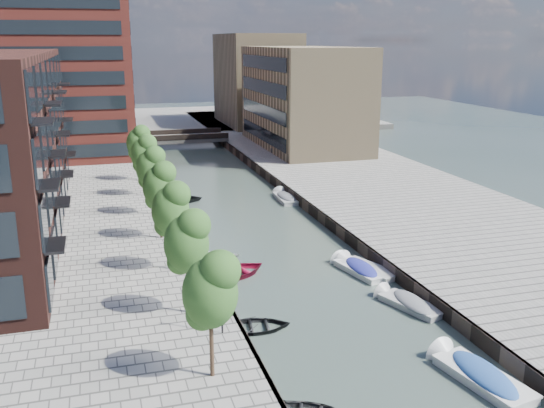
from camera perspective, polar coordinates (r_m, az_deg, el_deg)
name	(u,v)px	position (r m, az deg, el deg)	size (l,w,h in m)	color
water	(227,196)	(63.90, -4.22, 0.73)	(300.00, 300.00, 0.00)	#38473F
quay_right	(367,182)	(68.81, 8.92, 2.06)	(20.00, 140.00, 1.00)	gray
quay_wall_left	(169,196)	(62.83, -9.67, 0.77)	(0.25, 140.00, 1.00)	#332823
quay_wall_right	(283,188)	(65.28, 1.02, 1.53)	(0.25, 140.00, 1.00)	#332823
far_closure	(163,121)	(122.20, -10.25, 7.69)	(80.00, 40.00, 1.00)	gray
apartment_block	(1,145)	(51.66, -24.18, 5.06)	(8.00, 38.00, 14.00)	black
tower	(55,39)	(85.65, -19.75, 14.39)	(18.00, 18.00, 30.00)	maroon
tan_block_near	(303,97)	(87.80, 2.97, 9.99)	(12.00, 25.00, 14.00)	#9A825E
tan_block_far	(256,79)	(112.53, -1.47, 11.65)	(12.00, 20.00, 16.00)	#9A825E
bridge	(183,138)	(94.55, -8.37, 6.19)	(13.00, 6.00, 1.30)	gray
tree_0	(210,288)	(27.08, -5.86, -7.90)	(2.50, 2.50, 5.95)	#382619
tree_1	(186,240)	(33.55, -8.07, -3.35)	(2.50, 2.50, 5.95)	#382619
tree_2	(170,207)	(40.21, -9.55, -0.29)	(2.50, 2.50, 5.95)	#382619
tree_3	(159,184)	(46.96, -10.61, 1.89)	(2.50, 2.50, 5.95)	#382619
tree_4	(150,166)	(53.78, -11.40, 3.53)	(2.50, 2.50, 5.95)	#382619
tree_5	(143,152)	(60.64, -12.01, 4.79)	(2.50, 2.50, 5.95)	#382619
tree_6	(138,141)	(67.52, -12.50, 5.80)	(2.50, 2.50, 5.95)	#382619
lamp_0	(221,288)	(31.62, -4.79, -7.91)	(0.24, 0.24, 4.12)	black
lamp_1	(179,208)	(46.58, -8.78, -0.41)	(0.24, 0.24, 4.12)	black
lamp_2	(157,167)	(62.06, -10.80, 3.40)	(0.24, 0.24, 4.12)	black
sloop_1	(256,329)	(35.12, -1.55, -11.73)	(2.89, 4.04, 0.84)	black
sloop_2	(234,276)	(42.58, -3.57, -6.76)	(3.55, 4.97, 1.03)	#A41139
sloop_3	(211,262)	(45.25, -5.76, -5.46)	(3.20, 4.48, 0.93)	silver
sloop_4	(178,202)	(62.31, -8.87, 0.21)	(3.57, 4.99, 1.03)	black
motorboat_0	(475,374)	(32.07, 18.58, -14.91)	(2.90, 5.85, 1.87)	white
motorboat_1	(406,303)	(38.80, 12.52, -9.07)	(3.09, 4.93, 1.55)	#B5B4B2
motorboat_2	(363,268)	(44.03, 8.53, -6.02)	(3.43, 5.23, 1.65)	silver
motorboat_3	(357,268)	(43.70, 8.01, -6.02)	(2.74, 5.16, 1.64)	white
motorboat_4	(285,198)	(62.38, 1.24, 0.60)	(1.90, 5.05, 1.66)	#B0B0AE
car	(275,147)	(84.20, 0.32, 5.42)	(1.49, 3.70, 1.26)	#939597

